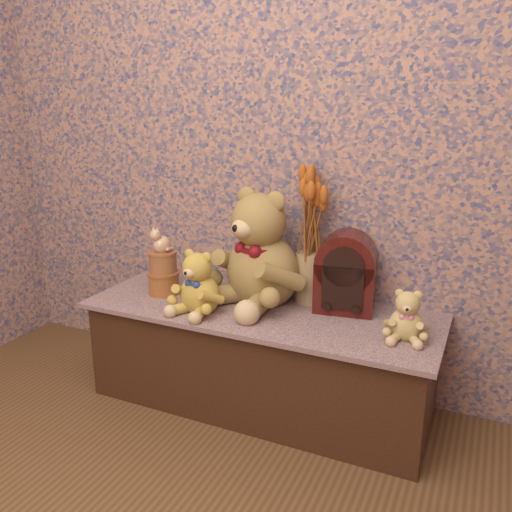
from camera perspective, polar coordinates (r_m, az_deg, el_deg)
The scene contains 10 objects.
display_shelf at distance 2.33m, azimuth 0.52°, elevation -10.62°, with size 1.47×0.56×0.44m, color navy.
teddy_large at distance 2.24m, azimuth 0.72°, elevation 1.49°, with size 0.42×0.49×0.52m, color olive, non-canonical shape.
teddy_medium at distance 2.17m, azimuth -6.04°, elevation -2.42°, with size 0.22×0.26×0.28m, color #B89333, non-canonical shape.
teddy_small at distance 2.01m, azimuth 15.82°, elevation -5.79°, with size 0.16×0.19×0.20m, color tan, non-canonical shape.
cathedral_radio at distance 2.20m, azimuth 9.55°, elevation -1.65°, with size 0.24×0.17×0.33m, color #3B0D0A, non-canonical shape.
ceramic_vase at distance 2.29m, azimuth 5.83°, elevation -2.30°, with size 0.13×0.13×0.21m, color tan.
dried_stalks at distance 2.20m, azimuth 6.08°, elevation 6.13°, with size 0.24×0.24×0.47m, color #B3571C, non-canonical shape.
biscuit_tin_lower at distance 2.42m, azimuth -9.81°, elevation -2.85°, with size 0.14×0.14×0.10m, color #B18634.
biscuit_tin_upper at distance 2.39m, azimuth -9.92°, elevation -0.65°, with size 0.12×0.12×0.09m, color tan.
cat_figurine at distance 2.36m, azimuth -10.05°, elevation 1.82°, with size 0.09×0.10×0.12m, color silver, non-canonical shape.
Camera 1 is at (0.85, -0.66, 1.28)m, focal length 37.50 mm.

